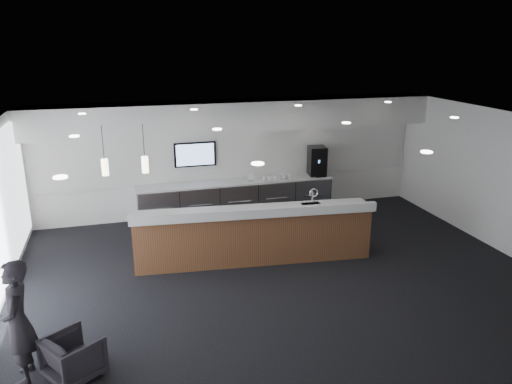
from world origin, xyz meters
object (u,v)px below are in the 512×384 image
object	(u,v)px
armchair	(74,357)
lounge_guest	(18,322)
service_counter	(254,234)
coffee_machine	(317,161)

from	to	relation	value
armchair	lounge_guest	bearing A→B (deg)	42.94
lounge_guest	armchair	bearing A→B (deg)	75.82
armchair	lounge_guest	world-z (taller)	lounge_guest
service_counter	coffee_machine	xyz separation A→B (m)	(2.50, 2.72, 0.75)
armchair	lounge_guest	distance (m)	0.87
coffee_machine	lounge_guest	world-z (taller)	lounge_guest
armchair	lounge_guest	size ratio (longest dim) A/B	0.39
service_counter	armchair	distance (m)	4.48
armchair	lounge_guest	xyz separation A→B (m)	(-0.65, 0.14, 0.56)
lounge_guest	service_counter	bearing A→B (deg)	123.30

